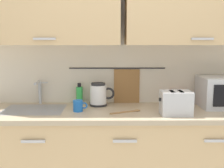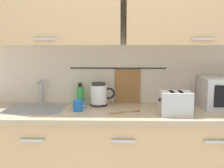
{
  "view_description": "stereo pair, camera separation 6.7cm",
  "coord_description": "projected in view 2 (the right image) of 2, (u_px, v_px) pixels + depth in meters",
  "views": [
    {
      "loc": [
        -0.11,
        -1.95,
        1.48
      ],
      "look_at": [
        -0.09,
        0.33,
        1.12
      ],
      "focal_mm": 43.56,
      "sensor_mm": 36.0,
      "label": 1
    },
    {
      "loc": [
        -0.05,
        -1.95,
        1.48
      ],
      "look_at": [
        -0.09,
        0.33,
        1.12
      ],
      "focal_mm": 43.56,
      "sensor_mm": 36.0,
      "label": 2
    }
  ],
  "objects": [
    {
      "name": "mug_by_kettle",
      "position": [
        180.0,
        100.0,
        2.48
      ],
      "size": [
        0.12,
        0.08,
        0.09
      ],
      "color": "red",
      "rests_on": "counter_unit"
    },
    {
      "name": "dish_soap_bottle",
      "position": [
        80.0,
        95.0,
        2.55
      ],
      "size": [
        0.06,
        0.06,
        0.2
      ],
      "color": "green",
      "rests_on": "counter_unit"
    },
    {
      "name": "back_wall_assembly",
      "position": [
        123.0,
        37.0,
        2.45
      ],
      "size": [
        3.7,
        0.41,
        2.5
      ],
      "color": "silver",
      "rests_on": "ground"
    },
    {
      "name": "electric_kettle",
      "position": [
        99.0,
        95.0,
        2.47
      ],
      "size": [
        0.23,
        0.16,
        0.21
      ],
      "color": "black",
      "rests_on": "counter_unit"
    },
    {
      "name": "wooden_spoon",
      "position": [
        129.0,
        112.0,
        2.24
      ],
      "size": [
        0.26,
        0.13,
        0.01
      ],
      "color": "#9E7042",
      "rests_on": "counter_unit"
    },
    {
      "name": "sink_faucet",
      "position": [
        41.0,
        89.0,
        2.53
      ],
      "size": [
        0.09,
        0.17,
        0.22
      ],
      "color": "#B2B5BA",
      "rests_on": "counter_unit"
    },
    {
      "name": "toaster",
      "position": [
        176.0,
        103.0,
        2.14
      ],
      "size": [
        0.26,
        0.17,
        0.19
      ],
      "color": "#B7BABF",
      "rests_on": "counter_unit"
    },
    {
      "name": "mug_near_sink",
      "position": [
        78.0,
        106.0,
        2.27
      ],
      "size": [
        0.12,
        0.08,
        0.09
      ],
      "color": "blue",
      "rests_on": "counter_unit"
    },
    {
      "name": "counter_unit",
      "position": [
        121.0,
        159.0,
        2.39
      ],
      "size": [
        2.53,
        0.64,
        0.9
      ],
      "color": "tan",
      "rests_on": "ground"
    }
  ]
}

